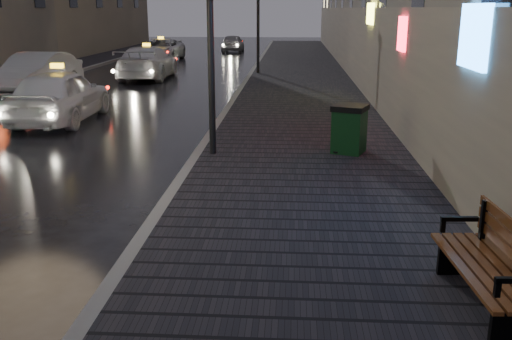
{
  "coord_description": "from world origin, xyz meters",
  "views": [
    {
      "loc": [
        3.56,
        -5.92,
        3.19
      ],
      "look_at": [
        3.03,
        2.27,
        0.85
      ],
      "focal_mm": 40.0,
      "sensor_mm": 36.0,
      "label": 1
    }
  ],
  "objects": [
    {
      "name": "trash_bin",
      "position": [
        4.79,
        6.26,
        0.68
      ],
      "size": [
        0.88,
        0.88,
        1.04
      ],
      "rotation": [
        0.0,
        0.0,
        -0.37
      ],
      "color": "black",
      "rests_on": "sidewalk"
    },
    {
      "name": "sidewalk",
      "position": [
        3.9,
        21.0,
        0.07
      ],
      "size": [
        4.6,
        58.0,
        0.15
      ],
      "primitive_type": "cube",
      "color": "black",
      "rests_on": "ground"
    },
    {
      "name": "taxi_far",
      "position": [
        -4.74,
        30.11,
        0.66
      ],
      "size": [
        2.36,
        4.85,
        1.33
      ],
      "primitive_type": "imported",
      "rotation": [
        0.0,
        0.0,
        -0.03
      ],
      "color": "silver",
      "rests_on": "ground"
    },
    {
      "name": "curb_far",
      "position": [
        -7.4,
        21.0,
        0.07
      ],
      "size": [
        0.2,
        58.0,
        0.15
      ],
      "primitive_type": "cube",
      "color": "slate",
      "rests_on": "ground"
    },
    {
      "name": "bench",
      "position": [
        5.68,
        -0.38,
        0.62
      ],
      "size": [
        0.76,
        1.88,
        0.94
      ],
      "rotation": [
        0.0,
        0.0,
        0.07
      ],
      "color": "black",
      "rests_on": "sidewalk"
    },
    {
      "name": "car_far",
      "position": [
        -1.0,
        37.58,
        0.64
      ],
      "size": [
        1.55,
        3.79,
        1.29
      ],
      "primitive_type": "imported",
      "rotation": [
        0.0,
        0.0,
        3.15
      ],
      "color": "gray",
      "rests_on": "ground"
    },
    {
      "name": "taxi_near",
      "position": [
        -3.12,
        9.99,
        0.77
      ],
      "size": [
        1.92,
        4.56,
        1.54
      ],
      "primitive_type": "imported",
      "rotation": [
        0.0,
        0.0,
        3.16
      ],
      "color": "white",
      "rests_on": "ground"
    },
    {
      "name": "lamp_far",
      "position": [
        1.85,
        22.0,
        3.49
      ],
      "size": [
        0.36,
        0.36,
        5.28
      ],
      "color": "black",
      "rests_on": "sidewalk"
    },
    {
      "name": "curb",
      "position": [
        1.5,
        21.0,
        0.07
      ],
      "size": [
        0.2,
        58.0,
        0.15
      ],
      "primitive_type": "cube",
      "color": "slate",
      "rests_on": "ground"
    },
    {
      "name": "taxi_mid",
      "position": [
        -3.2,
        20.45,
        0.75
      ],
      "size": [
        2.22,
        5.19,
        1.49
      ],
      "primitive_type": "imported",
      "rotation": [
        0.0,
        0.0,
        3.17
      ],
      "color": "silver",
      "rests_on": "ground"
    },
    {
      "name": "sidewalk_far",
      "position": [
        -8.7,
        21.0,
        0.07
      ],
      "size": [
        2.4,
        58.0,
        0.15
      ],
      "primitive_type": "cube",
      "color": "black",
      "rests_on": "ground"
    },
    {
      "name": "car_left_mid",
      "position": [
        -6.23,
        15.43,
        0.77
      ],
      "size": [
        2.0,
        4.81,
        1.55
      ],
      "primitive_type": "imported",
      "rotation": [
        0.0,
        0.0,
        -0.08
      ],
      "color": "gray",
      "rests_on": "ground"
    }
  ]
}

